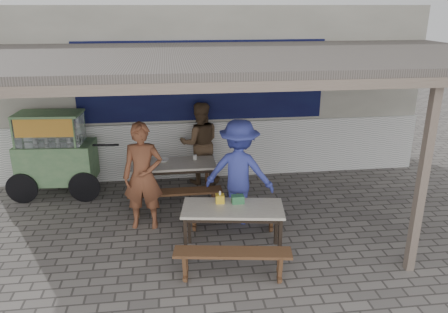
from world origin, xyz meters
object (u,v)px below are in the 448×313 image
tissue_box (220,199)px  patron_right_table (239,172)px  condiment_jar (195,157)px  bench_left_wall (174,172)px  table_right (233,212)px  patron_wall_side (200,143)px  patron_street_side (143,176)px  condiment_bowl (164,160)px  bench_left_street (176,197)px  vendor_cart (55,151)px  table_left (174,167)px  donation_box (238,199)px  bench_right_wall (233,211)px  bench_right_street (232,258)px

tissue_box → patron_right_table: bearing=63.1°
patron_right_table → condiment_jar: bearing=-39.2°
patron_right_table → bench_left_wall: bearing=-35.2°
table_right → patron_wall_side: 2.85m
patron_street_side → condiment_bowl: (0.32, 1.06, -0.12)m
bench_left_street → vendor_cart: 2.58m
table_left → patron_street_side: (-0.50, -0.95, 0.22)m
bench_left_street → patron_right_table: size_ratio=0.91×
donation_box → patron_right_table: bearing=79.5°
patron_wall_side → patron_right_table: (0.51, -1.83, 0.05)m
bench_left_wall → table_right: 2.70m
bench_right_wall → patron_wall_side: (-0.36, 2.15, 0.50)m
bench_right_street → tissue_box: 0.99m
bench_right_street → patron_right_table: size_ratio=0.89×
bench_left_street → bench_left_wall: (-0.01, 1.17, 0.00)m
table_left → condiment_bowl: condiment_bowl is taller
vendor_cart → patron_wall_side: patron_wall_side is taller
bench_left_street → vendor_cart: vendor_cart is taller
condiment_bowl → bench_left_wall: bearing=69.8°
table_left → vendor_cart: bearing=164.7°
tissue_box → condiment_bowl: tissue_box is taller
bench_right_wall → tissue_box: size_ratio=12.63×
patron_street_side → bench_right_street: bearing=-48.8°
bench_left_wall → vendor_cart: bearing=179.5°
bench_left_street → condiment_bowl: (-0.19, 0.70, 0.43)m
bench_right_wall → patron_wall_side: bearing=108.0°
bench_right_street → tissue_box: bearing=102.5°
bench_left_street → patron_wall_side: size_ratio=0.96×
patron_wall_side → condiment_bowl: patron_wall_side is taller
condiment_jar → condiment_bowl: bearing=-175.1°
patron_right_table → bench_left_street: bearing=0.8°
patron_wall_side → bench_right_wall: bearing=97.1°
bench_right_street → vendor_cart: 4.40m
bench_right_wall → donation_box: (-0.01, -0.56, 0.47)m
bench_right_wall → bench_left_street: bearing=151.2°
patron_street_side → condiment_jar: bearing=56.8°
bench_left_wall → bench_right_wall: bearing=-64.3°
vendor_cart → donation_box: vendor_cart is taller
bench_right_wall → tissue_box: (-0.27, -0.51, 0.47)m
patron_street_side → patron_right_table: patron_right_table is taller
bench_left_wall → bench_left_street: bearing=-90.0°
table_left → patron_wall_side: size_ratio=0.91×
bench_left_wall → tissue_box: 2.51m
bench_left_wall → patron_right_table: 1.96m
donation_box → bench_left_street: bearing=125.6°
condiment_bowl → condiment_jar: bearing=4.9°
bench_right_street → vendor_cart: (-2.93, 3.24, 0.54)m
bench_left_street → bench_right_wall: 1.14m
patron_street_side → condiment_bowl: 1.11m
table_right → condiment_jar: condiment_jar is taller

